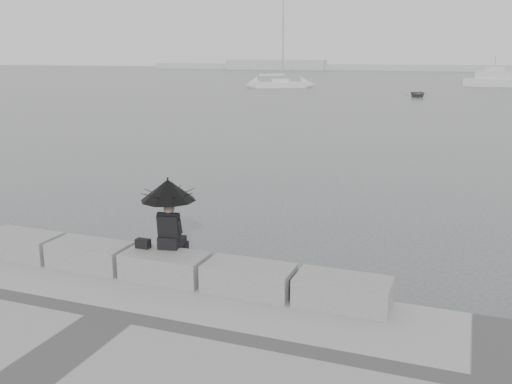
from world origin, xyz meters
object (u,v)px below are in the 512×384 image
at_px(seated_person, 168,199).
at_px(sailboat_left, 279,84).
at_px(motor_cruiser, 501,80).
at_px(dinghy, 417,94).

relative_size(seated_person, sailboat_left, 0.11).
distance_m(sailboat_left, motor_cruiser, 31.95).
height_order(seated_person, sailboat_left, sailboat_left).
xyz_separation_m(motor_cruiser, dinghy, (-9.29, -24.23, -0.59)).
relative_size(seated_person, dinghy, 0.39).
xyz_separation_m(sailboat_left, motor_cruiser, (28.91, 13.58, 0.36)).
height_order(motor_cruiser, dinghy, motor_cruiser).
bearing_deg(seated_person, dinghy, 79.47).
bearing_deg(motor_cruiser, seated_person, -92.29).
relative_size(sailboat_left, dinghy, 3.64).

